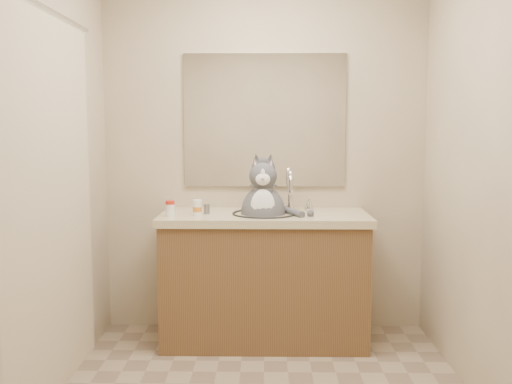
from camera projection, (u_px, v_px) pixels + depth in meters
The scene contains 8 objects.
room at pixel (264, 170), 2.68m from camera, with size 2.22×2.52×2.42m.
vanity at pixel (264, 275), 3.72m from camera, with size 1.34×0.59×1.12m.
mirror at pixel (265, 121), 3.88m from camera, with size 1.10×0.02×0.90m, color white.
shower_curtain at pixel (52, 203), 2.82m from camera, with size 0.02×1.30×1.93m.
cat at pixel (263, 210), 3.65m from camera, with size 0.41×0.33×0.58m.
pill_bottle_redcap at pixel (170, 208), 3.56m from camera, with size 0.07×0.07×0.10m.
pill_bottle_orange at pixel (197, 208), 3.59m from camera, with size 0.07×0.07×0.10m.
grey_canister at pixel (207, 209), 3.67m from camera, with size 0.04×0.04×0.06m.
Camera 1 is at (0.00, -2.68, 1.40)m, focal length 40.00 mm.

